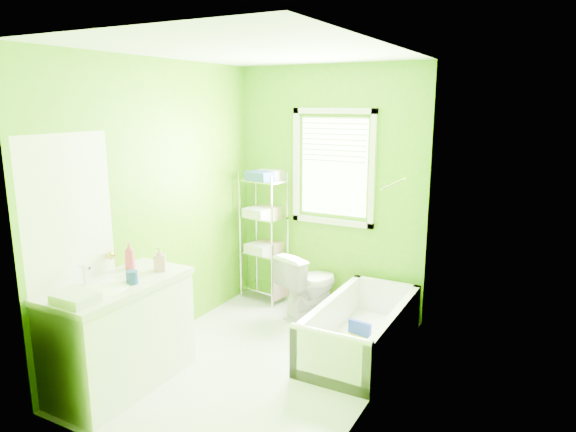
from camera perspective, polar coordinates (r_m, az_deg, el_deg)
The scene contains 9 objects.
ground at distance 4.67m, azimuth -3.11°, elevation -15.78°, with size 2.90×2.90×0.00m, color silver.
room_envelope at distance 4.17m, azimuth -3.36°, elevation 3.28°, with size 2.14×2.94×2.62m.
window at distance 5.40m, azimuth 5.07°, elevation 6.08°, with size 0.92×0.05×1.22m.
door at distance 4.24m, azimuth -22.69°, elevation -5.12°, with size 0.09×0.80×2.00m.
right_wall_decor at distance 3.77m, azimuth 10.07°, elevation -1.40°, with size 0.04×1.48×1.17m.
bathtub at distance 4.81m, azimuth 8.05°, elevation -13.02°, with size 0.69×1.48×0.48m.
toilet at distance 5.46m, azimuth 2.35°, elevation -7.51°, with size 0.39×0.68×0.69m, color white.
vanity at distance 4.33m, azimuth -18.20°, elevation -12.07°, with size 0.59×1.15×1.09m.
wire_shelf_unit at distance 5.74m, azimuth -2.59°, elevation -0.73°, with size 0.54×0.44×1.49m.
Camera 1 is at (2.16, -3.51, 2.21)m, focal length 32.00 mm.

